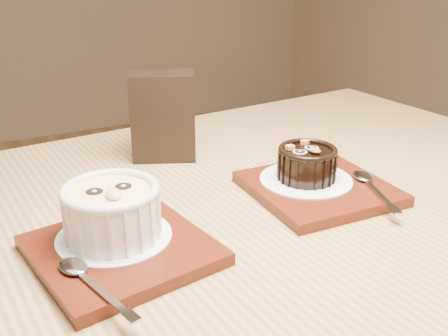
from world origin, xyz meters
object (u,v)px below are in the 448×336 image
object	(u,v)px
tray_right	(318,188)
table	(233,272)
tray_left	(122,250)
condiment_stand	(163,116)
ramekin_white	(112,209)
ramekin_dark	(307,162)

from	to	relation	value
tray_right	table	bearing A→B (deg)	179.07
tray_left	condiment_stand	distance (m)	0.31
table	ramekin_white	xyz separation A→B (m)	(-0.16, -0.02, 0.14)
table	condiment_stand	world-z (taller)	condiment_stand
ramekin_white	tray_right	distance (m)	0.30
tray_left	ramekin_dark	size ratio (longest dim) A/B	2.18
tray_left	ramekin_white	xyz separation A→B (m)	(-0.00, 0.02, 0.04)
ramekin_white	table	bearing A→B (deg)	7.27
table	tray_right	bearing A→B (deg)	-0.93
tray_right	ramekin_white	bearing A→B (deg)	-177.50
ramekin_white	ramekin_dark	bearing A→B (deg)	8.19
table	tray_right	size ratio (longest dim) A/B	7.02
ramekin_white	tray_right	size ratio (longest dim) A/B	0.60
ramekin_dark	condiment_stand	distance (m)	0.25
table	tray_left	world-z (taller)	tray_left
tray_right	ramekin_dark	size ratio (longest dim) A/B	2.18
table	condiment_stand	distance (m)	0.28
table	ramekin_dark	size ratio (longest dim) A/B	15.34
ramekin_white	ramekin_dark	size ratio (longest dim) A/B	1.32
tray_left	tray_right	size ratio (longest dim) A/B	1.00
tray_left	ramekin_dark	xyz separation A→B (m)	(0.28, 0.05, 0.04)
tray_right	tray_left	bearing A→B (deg)	-173.76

